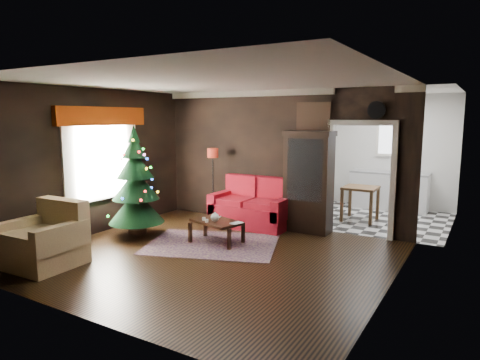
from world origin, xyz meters
The scene contains 26 objects.
floor centered at (0.00, 0.00, 0.00)m, with size 5.50×5.50×0.00m, color black.
ceiling centered at (0.00, 0.00, 2.80)m, with size 5.50×5.50×0.00m, color white.
wall_back centered at (0.00, 2.50, 1.40)m, with size 5.50×5.50×0.00m, color black.
wall_front centered at (0.00, -2.50, 1.40)m, with size 5.50×5.50×0.00m, color black.
wall_left centered at (-2.75, 0.00, 1.40)m, with size 5.50×5.50×0.00m, color black.
wall_right centered at (2.75, 0.00, 1.40)m, with size 5.50×5.50×0.00m, color black.
doorway centered at (1.70, 2.50, 1.05)m, with size 1.10×0.10×2.10m, color silver, non-canonical shape.
left_window centered at (-2.71, 0.20, 1.45)m, with size 0.05×1.60×1.40m, color white.
valance centered at (-2.63, 0.20, 2.27)m, with size 0.12×2.10×0.35m, color #7A2504.
kitchen_floor centered at (1.70, 4.00, 0.00)m, with size 3.00×3.00×0.00m, color silver.
kitchen_window centered at (1.70, 5.45, 1.70)m, with size 0.70×0.06×0.70m, color white.
rug centered at (-0.38, 0.56, 0.01)m, with size 2.25×1.64×0.01m, color #3C2C35.
loveseat centered at (-0.40, 2.05, 0.50)m, with size 1.70×0.90×1.00m, color #920400, non-canonical shape.
curio_cabinet centered at (0.75, 2.27, 0.95)m, with size 0.90×0.45×1.90m, color black, non-canonical shape.
floor_lamp centered at (-1.41, 2.11, 0.83)m, with size 0.25×0.25×1.50m, color black, non-canonical shape.
christmas_tree centered at (-1.93, 0.29, 1.05)m, with size 1.04×1.04×1.99m, color black, non-canonical shape.
armchair centered at (-1.95, -1.64, 0.46)m, with size 1.01×1.01×1.03m, color tan, non-canonical shape.
coffee_table centered at (-0.36, 0.68, 0.22)m, with size 0.90×0.54×0.41m, color black, non-canonical shape.
teapot centered at (-0.33, 0.59, 0.50)m, with size 0.17×0.17×0.16m, color white, non-canonical shape.
cup_a centered at (-0.43, 0.48, 0.44)m, with size 0.06×0.06×0.05m, color white.
cup_b centered at (-0.56, 0.57, 0.45)m, with size 0.06×0.06×0.05m, color white.
book centered at (0.00, 0.69, 0.52)m, with size 0.15×0.02×0.21m, color tan.
wall_clock centered at (1.95, 2.45, 2.38)m, with size 0.32×0.32×0.06m, color white.
painting centered at (0.75, 2.46, 2.25)m, with size 0.62×0.05×0.52m, color #AE653A.
kitchen_counter centered at (1.70, 5.20, 0.45)m, with size 1.80×0.60×0.90m, color silver.
kitchen_table centered at (1.40, 3.70, 0.38)m, with size 0.70×0.70×0.75m, color brown, non-canonical shape.
Camera 1 is at (3.78, -5.46, 2.25)m, focal length 31.69 mm.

